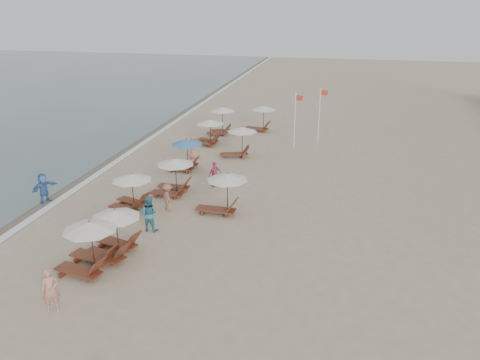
% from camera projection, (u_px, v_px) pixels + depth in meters
% --- Properties ---
extents(ground, '(160.00, 160.00, 0.00)m').
position_uv_depth(ground, '(228.00, 259.00, 21.14)').
color(ground, tan).
rests_on(ground, ground).
extents(wet_sand_band, '(3.20, 140.00, 0.01)m').
position_uv_depth(wet_sand_band, '(90.00, 167.00, 32.85)').
color(wet_sand_band, '#6B5E4C').
rests_on(wet_sand_band, ground).
extents(foam_line, '(0.50, 140.00, 0.02)m').
position_uv_depth(foam_line, '(107.00, 168.00, 32.58)').
color(foam_line, white).
rests_on(foam_line, ground).
extents(lounger_station_0, '(2.75, 2.35, 2.30)m').
position_uv_depth(lounger_station_0, '(87.00, 247.00, 19.91)').
color(lounger_station_0, brown).
rests_on(lounger_station_0, ground).
extents(lounger_station_1, '(2.70, 2.48, 2.25)m').
position_uv_depth(lounger_station_1, '(112.00, 234.00, 21.12)').
color(lounger_station_1, brown).
rests_on(lounger_station_1, ground).
extents(lounger_station_2, '(2.48, 2.26, 2.07)m').
position_uv_depth(lounger_station_2, '(129.00, 191.00, 25.83)').
color(lounger_station_2, brown).
rests_on(lounger_station_2, ground).
extents(lounger_station_3, '(2.55, 2.20, 2.24)m').
position_uv_depth(lounger_station_3, '(172.00, 177.00, 27.84)').
color(lounger_station_3, brown).
rests_on(lounger_station_3, ground).
extents(lounger_station_4, '(2.45, 2.17, 2.17)m').
position_uv_depth(lounger_station_4, '(184.00, 154.00, 31.89)').
color(lounger_station_4, brown).
rests_on(lounger_station_4, ground).
extents(lounger_station_5, '(2.48, 2.22, 2.06)m').
position_uv_depth(lounger_station_5, '(208.00, 131.00, 37.54)').
color(lounger_station_5, brown).
rests_on(lounger_station_5, ground).
extents(lounger_station_6, '(2.45, 2.21, 2.39)m').
position_uv_depth(lounger_station_6, '(221.00, 120.00, 40.36)').
color(lounger_station_6, brown).
rests_on(lounger_station_6, ground).
extents(inland_station_0, '(2.84, 2.24, 2.22)m').
position_uv_depth(inland_station_0, '(221.00, 191.00, 25.24)').
color(inland_station_0, brown).
rests_on(inland_station_0, ground).
extents(inland_station_1, '(2.80, 2.24, 2.22)m').
position_uv_depth(inland_station_1, '(238.00, 139.00, 34.47)').
color(inland_station_1, brown).
rests_on(inland_station_1, ground).
extents(inland_station_2, '(2.83, 2.24, 2.22)m').
position_uv_depth(inland_station_2, '(260.00, 116.00, 41.37)').
color(inland_station_2, brown).
rests_on(inland_station_2, ground).
extents(beachgoer_near, '(0.77, 0.72, 1.77)m').
position_uv_depth(beachgoer_near, '(50.00, 290.00, 17.35)').
color(beachgoer_near, tan).
rests_on(beachgoer_near, ground).
extents(beachgoer_mid_a, '(0.93, 0.74, 1.86)m').
position_uv_depth(beachgoer_mid_a, '(149.00, 213.00, 23.45)').
color(beachgoer_mid_a, teal).
rests_on(beachgoer_mid_a, ground).
extents(beachgoer_mid_b, '(1.15, 1.13, 1.59)m').
position_uv_depth(beachgoer_mid_b, '(168.00, 198.00, 25.69)').
color(beachgoer_mid_b, brown).
rests_on(beachgoer_mid_b, ground).
extents(beachgoer_far_a, '(0.87, 0.99, 1.60)m').
position_uv_depth(beachgoer_far_a, '(215.00, 174.00, 29.11)').
color(beachgoer_far_a, '#C44E71').
rests_on(beachgoer_far_a, ground).
extents(beachgoer_far_b, '(0.94, 0.99, 1.71)m').
position_uv_depth(beachgoer_far_b, '(193.00, 147.00, 34.21)').
color(beachgoer_far_b, '#AF6E5F').
rests_on(beachgoer_far_b, ground).
extents(waterline_walker, '(1.02, 1.70, 1.75)m').
position_uv_depth(waterline_walker, '(44.00, 188.00, 26.78)').
color(waterline_walker, '#3667A3').
rests_on(waterline_walker, ground).
extents(flag_pole_near, '(0.60, 0.08, 4.32)m').
position_uv_depth(flag_pole_near, '(295.00, 117.00, 36.35)').
color(flag_pole_near, silver).
rests_on(flag_pole_near, ground).
extents(flag_pole_far, '(0.60, 0.08, 4.46)m').
position_uv_depth(flag_pole_far, '(320.00, 112.00, 37.62)').
color(flag_pole_far, silver).
rests_on(flag_pole_far, ground).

